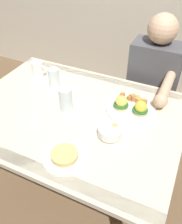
% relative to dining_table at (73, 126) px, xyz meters
% --- Properties ---
extents(ground_plane, '(6.00, 6.00, 0.00)m').
position_rel_dining_table_xyz_m(ground_plane, '(0.00, 0.00, -0.63)').
color(ground_plane, brown).
extents(dining_table, '(1.20, 0.90, 0.74)m').
position_rel_dining_table_xyz_m(dining_table, '(0.00, 0.00, 0.00)').
color(dining_table, beige).
rests_on(dining_table, ground_plane).
extents(eggs_benedict_plate, '(0.27, 0.27, 0.09)m').
position_rel_dining_table_xyz_m(eggs_benedict_plate, '(0.29, 0.15, 0.13)').
color(eggs_benedict_plate, white).
rests_on(eggs_benedict_plate, dining_table).
extents(fruit_bowl, '(0.12, 0.12, 0.06)m').
position_rel_dining_table_xyz_m(fruit_bowl, '(0.26, -0.09, 0.14)').
color(fruit_bowl, white).
rests_on(fruit_bowl, dining_table).
extents(coffee_mug, '(0.11, 0.08, 0.09)m').
position_rel_dining_table_xyz_m(coffee_mug, '(-0.40, 0.26, 0.16)').
color(coffee_mug, white).
rests_on(coffee_mug, dining_table).
extents(fork, '(0.04, 0.16, 0.00)m').
position_rel_dining_table_xyz_m(fork, '(-0.15, -0.14, 0.11)').
color(fork, silver).
rests_on(fork, dining_table).
extents(water_glass_near, '(0.08, 0.08, 0.14)m').
position_rel_dining_table_xyz_m(water_glass_near, '(-0.04, 0.01, 0.17)').
color(water_glass_near, silver).
rests_on(water_glass_near, dining_table).
extents(water_glass_far, '(0.07, 0.07, 0.12)m').
position_rel_dining_table_xyz_m(water_glass_far, '(-0.23, 0.18, 0.16)').
color(water_glass_far, silver).
rests_on(water_glass_far, dining_table).
extents(side_plate, '(0.20, 0.20, 0.04)m').
position_rel_dining_table_xyz_m(side_plate, '(0.13, -0.30, 0.12)').
color(side_plate, white).
rests_on(side_plate, dining_table).
extents(diner_person, '(0.34, 0.54, 1.14)m').
position_rel_dining_table_xyz_m(diner_person, '(0.31, 0.60, 0.02)').
color(diner_person, '#33333D').
rests_on(diner_person, ground_plane).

